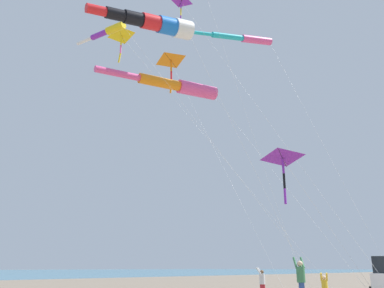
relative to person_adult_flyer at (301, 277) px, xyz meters
name	(u,v)px	position (x,y,z in m)	size (l,w,h in m)	color
person_adult_flyer	(301,277)	(0.00, 0.00, 0.00)	(0.66, 0.65, 1.85)	#335199
person_child_grey_jacket	(262,281)	(2.83, -1.31, -0.24)	(0.48, 0.41, 1.41)	#B72833
person_bystander_far	(325,287)	(-1.47, 0.88, -0.35)	(0.39, 0.43, 1.21)	#232328
kite_windsock_black_fish_shape	(178,86)	(6.21, 1.40, 10.49)	(10.31, 7.64, 12.04)	#EF4C93
kite_delta_checkered_midright	(283,158)	(-1.02, 2.66, 4.58)	(1.51, 7.86, 5.93)	purple
kite_delta_yellow_midlevel	(171,61)	(11.85, -3.51, 16.18)	(11.40, 2.75, 17.65)	orange
kite_delta_blue_topmost	(122,37)	(8.72, 3.67, 13.77)	(9.93, 7.31, 15.19)	yellow
kite_windsock_magenta_far_left	(156,23)	(2.45, 6.56, 10.45)	(3.59, 10.59, 12.11)	white
kite_windsock_orange_high_right	(107,32)	(7.42, 5.63, 12.61)	(7.80, 12.55, 13.89)	yellow
kite_windsock_teal_far_right	(241,38)	(3.99, -2.05, 14.28)	(9.22, 6.44, 15.93)	#EF4C93
kite_delta_red_high_left	(182,3)	(5.17, 2.16, 15.23)	(9.38, 3.89, 16.52)	purple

